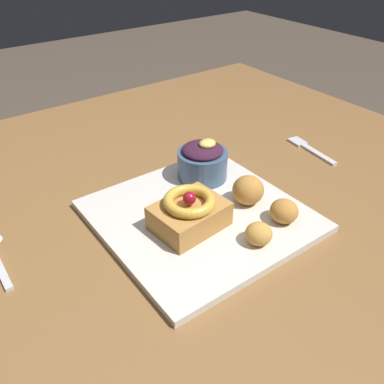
{
  "coord_description": "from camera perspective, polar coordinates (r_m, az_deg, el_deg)",
  "views": [
    {
      "loc": [
        -0.25,
        -0.51,
        1.13
      ],
      "look_at": [
        0.06,
        -0.09,
        0.77
      ],
      "focal_mm": 38.46,
      "sensor_mm": 36.0,
      "label": 1
    }
  ],
  "objects": [
    {
      "name": "fritter_back",
      "position": [
        0.63,
        12.65,
        -2.6
      ],
      "size": [
        0.04,
        0.04,
        0.04
      ],
      "primitive_type": "ellipsoid",
      "color": "#BC7F38",
      "rests_on": "front_plate"
    },
    {
      "name": "dining_table",
      "position": [
        0.75,
        -7.42,
        -7.05
      ],
      "size": [
        1.3,
        0.93,
        0.73
      ],
      "color": "brown",
      "rests_on": "ground_plane"
    },
    {
      "name": "front_plate",
      "position": [
        0.64,
        1.06,
        -3.32
      ],
      "size": [
        0.3,
        0.3,
        0.01
      ],
      "primitive_type": "cube",
      "color": "silver",
      "rests_on": "dining_table"
    },
    {
      "name": "cake_slice",
      "position": [
        0.6,
        -0.37,
        -2.87
      ],
      "size": [
        0.11,
        0.09,
        0.06
      ],
      "rotation": [
        0.0,
        0.0,
        0.09
      ],
      "color": "#B77F3D",
      "rests_on": "front_plate"
    },
    {
      "name": "berry_ramekin",
      "position": [
        0.71,
        1.47,
        4.29
      ],
      "size": [
        0.09,
        0.09,
        0.07
      ],
      "color": "#3D5675",
      "rests_on": "front_plate"
    },
    {
      "name": "fritter_front",
      "position": [
        0.58,
        9.23,
        -5.72
      ],
      "size": [
        0.04,
        0.04,
        0.03
      ],
      "primitive_type": "ellipsoid",
      "color": "gold",
      "rests_on": "front_plate"
    },
    {
      "name": "fritter_middle",
      "position": [
        0.65,
        7.79,
        0.27
      ],
      "size": [
        0.05,
        0.05,
        0.05
      ],
      "primitive_type": "ellipsoid",
      "color": "#BC7F38",
      "rests_on": "front_plate"
    },
    {
      "name": "fork",
      "position": [
        0.87,
        15.89,
        5.82
      ],
      "size": [
        0.04,
        0.13,
        0.0
      ],
      "rotation": [
        0.0,
        0.0,
        1.44
      ],
      "color": "silver",
      "rests_on": "dining_table"
    }
  ]
}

